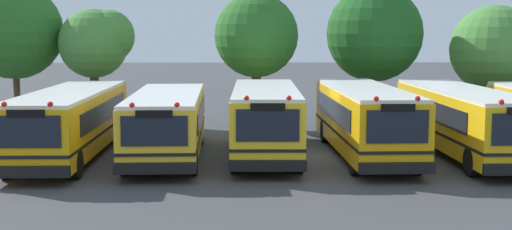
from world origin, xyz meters
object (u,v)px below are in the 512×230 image
object	(u,v)px
school_bus_2	(265,118)
tree_2	(257,35)
tree_4	(493,51)
school_bus_1	(167,122)
tree_1	(98,42)
tree_3	(374,34)
school_bus_0	(70,120)
school_bus_4	(463,119)
tree_0	(14,30)
school_bus_3	(365,118)

from	to	relation	value
school_bus_2	tree_2	distance (m)	8.44
tree_2	tree_4	xyz separation A→B (m)	(11.71, 0.02, -0.78)
school_bus_1	school_bus_2	world-z (taller)	school_bus_2
tree_2	tree_4	bearing A→B (deg)	0.10
tree_1	tree_3	world-z (taller)	tree_3
tree_1	tree_2	xyz separation A→B (m)	(8.00, -1.09, 0.34)
tree_4	school_bus_0	bearing A→B (deg)	-157.46
school_bus_4	tree_1	size ratio (longest dim) A/B	1.91
tree_0	tree_2	size ratio (longest dim) A/B	1.09
school_bus_3	tree_4	world-z (taller)	tree_4
tree_2	tree_3	world-z (taller)	tree_3
tree_0	tree_4	xyz separation A→B (m)	(24.05, -1.62, -1.03)
tree_3	tree_2	bearing A→B (deg)	-172.93
school_bus_2	tree_2	xyz separation A→B (m)	(-0.08, 7.83, 3.14)
school_bus_3	tree_0	distance (m)	19.17
school_bus_3	tree_3	size ratio (longest dim) A/B	1.47
school_bus_1	school_bus_2	distance (m)	3.76
school_bus_3	tree_1	bearing A→B (deg)	-38.42
school_bus_1	school_bus_4	world-z (taller)	school_bus_4
school_bus_1	tree_1	world-z (taller)	tree_1
tree_0	school_bus_1	bearing A→B (deg)	-48.28
school_bus_0	tree_1	bearing A→B (deg)	-85.72
school_bus_2	tree_2	size ratio (longest dim) A/B	1.47
school_bus_0	tree_0	bearing A→B (deg)	-62.15
tree_3	tree_4	size ratio (longest dim) A/B	1.17
tree_4	tree_0	bearing A→B (deg)	176.15
school_bus_1	tree_0	distance (m)	13.50
tree_2	tree_1	bearing A→B (deg)	172.23
tree_2	tree_3	size ratio (longest dim) A/B	0.94
school_bus_2	tree_3	size ratio (longest dim) A/B	1.38
tree_1	tree_3	xyz separation A→B (m)	(13.90, -0.36, 0.37)
school_bus_3	school_bus_4	size ratio (longest dim) A/B	0.93
school_bus_2	school_bus_3	xyz separation A→B (m)	(3.81, -0.14, 0.01)
school_bus_0	school_bus_4	world-z (taller)	school_bus_4
school_bus_3	tree_0	bearing A→B (deg)	-31.72
school_bus_0	school_bus_1	xyz separation A→B (m)	(3.70, -0.20, -0.04)
school_bus_2	tree_4	bearing A→B (deg)	-144.58
school_bus_1	school_bus_4	distance (m)	11.41
school_bus_3	school_bus_4	distance (m)	3.85
tree_3	school_bus_0	bearing A→B (deg)	-146.97
tree_4	school_bus_4	bearing A→B (deg)	-116.73
school_bus_4	tree_0	xyz separation A→B (m)	(-20.09, 9.49, 3.42)
tree_4	school_bus_3	bearing A→B (deg)	-134.35
tree_4	school_bus_1	bearing A→B (deg)	-152.17
tree_2	tree_0	bearing A→B (deg)	172.43
tree_3	school_bus_4	bearing A→B (deg)	-77.91
school_bus_4	tree_4	bearing A→B (deg)	-117.69
school_bus_3	tree_4	distance (m)	11.42
tree_0	tree_2	distance (m)	12.46
school_bus_2	tree_0	distance (m)	15.99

